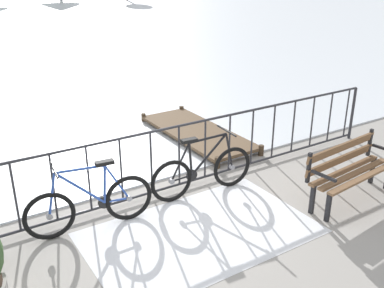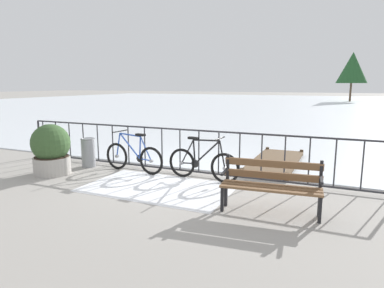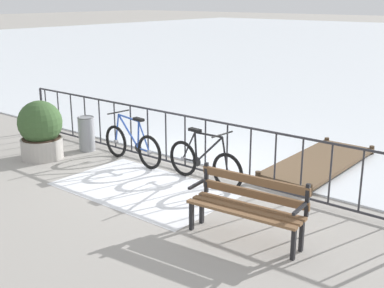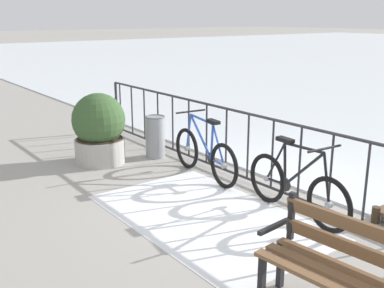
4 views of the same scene
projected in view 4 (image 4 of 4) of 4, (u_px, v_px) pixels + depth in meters
ground_plane at (270, 193)px, 6.46m from camera, size 160.00×160.00×0.00m
snow_patch at (207, 216)px, 5.70m from camera, size 2.97×1.82×0.01m
railing_fence at (272, 155)px, 6.31m from camera, size 9.06×0.06×1.07m
bicycle_near_railing at (296, 187)px, 5.64m from camera, size 1.71×0.52×0.97m
bicycle_second at (204, 154)px, 7.00m from camera, size 1.71×0.52×0.97m
park_bench at (361, 270)px, 3.53m from camera, size 1.64×0.63×0.89m
planter_with_shrub at (99, 129)px, 7.67m from camera, size 0.88×0.88×1.18m
trash_bin at (155, 136)px, 8.02m from camera, size 0.35×0.35×0.73m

